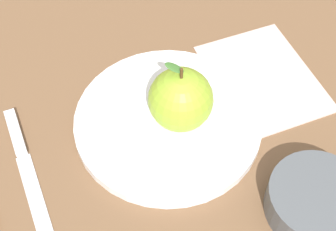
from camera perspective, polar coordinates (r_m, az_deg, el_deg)
ground_plane at (r=0.63m, az=-3.57°, el=-3.05°), size 2.40×2.40×0.00m
dinner_plate at (r=0.63m, az=0.00°, el=-0.62°), size 0.24×0.24×0.01m
apple at (r=0.60m, az=1.49°, el=1.90°), size 0.08×0.08×0.10m
side_bowl at (r=0.58m, az=17.03°, el=-9.39°), size 0.11×0.11×0.04m
knife at (r=0.63m, az=-16.50°, el=-5.12°), size 0.18×0.12×0.01m
linen_napkin at (r=0.70m, az=11.10°, el=4.42°), size 0.23×0.21×0.00m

